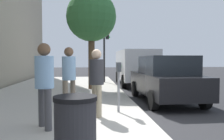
% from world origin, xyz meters
% --- Properties ---
extents(ground_plane, '(80.00, 80.00, 0.00)m').
position_xyz_m(ground_plane, '(0.00, 0.00, 0.00)').
color(ground_plane, '#2B2B2D').
rests_on(ground_plane, ground).
extents(sidewalk_slab, '(28.00, 6.00, 0.15)m').
position_xyz_m(sidewalk_slab, '(0.00, 3.00, 0.07)').
color(sidewalk_slab, '#B7B2A8').
rests_on(sidewalk_slab, ground_plane).
extents(parking_meter, '(0.36, 0.12, 1.41)m').
position_xyz_m(parking_meter, '(0.75, 0.73, 1.17)').
color(parking_meter, gray).
rests_on(parking_meter, sidewalk_slab).
extents(pedestrian_at_meter, '(0.52, 0.38, 1.76)m').
position_xyz_m(pedestrian_at_meter, '(0.37, 1.36, 1.18)').
color(pedestrian_at_meter, tan).
rests_on(pedestrian_at_meter, sidewalk_slab).
extents(pedestrian_bystander, '(0.50, 0.40, 1.85)m').
position_xyz_m(pedestrian_bystander, '(-0.63, 2.51, 1.25)').
color(pedestrian_bystander, '#47474C').
rests_on(pedestrian_bystander, sidewalk_slab).
extents(parking_officer, '(0.50, 0.40, 1.85)m').
position_xyz_m(parking_officer, '(1.27, 2.15, 1.26)').
color(parking_officer, '#726656').
rests_on(parking_officer, sidewalk_slab).
extents(parked_sedan_near, '(4.42, 2.01, 1.77)m').
position_xyz_m(parked_sedan_near, '(2.93, -1.35, 0.89)').
color(parked_sedan_near, black).
rests_on(parked_sedan_near, ground_plane).
extents(parked_van_far, '(5.24, 2.20, 2.18)m').
position_xyz_m(parked_van_far, '(8.91, -1.35, 1.26)').
color(parked_van_far, silver).
rests_on(parked_van_far, ground_plane).
extents(street_tree, '(2.50, 2.50, 4.88)m').
position_xyz_m(street_tree, '(6.05, 1.45, 3.74)').
color(street_tree, brown).
rests_on(street_tree, sidewalk_slab).
extents(traffic_signal, '(0.24, 0.44, 3.60)m').
position_xyz_m(traffic_signal, '(9.29, 0.51, 2.58)').
color(traffic_signal, black).
rests_on(traffic_signal, sidewalk_slab).
extents(trash_bin, '(0.59, 0.59, 1.01)m').
position_xyz_m(trash_bin, '(-2.61, 1.73, 0.66)').
color(trash_bin, '#2D2D33').
rests_on(trash_bin, sidewalk_slab).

